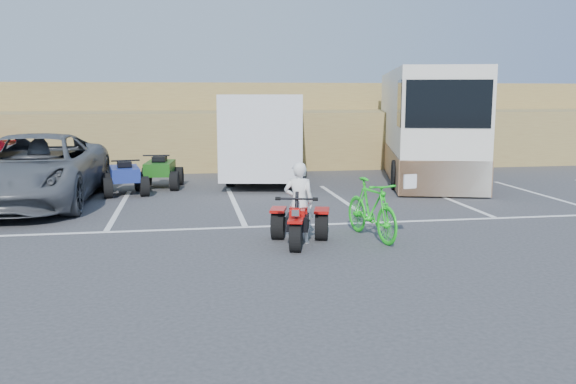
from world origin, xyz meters
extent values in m
plane|color=#353538|center=(0.00, 0.00, 0.00)|extent=(100.00, 100.00, 0.00)
cube|color=white|center=(-2.70, 5.00, 0.00)|extent=(0.12, 5.00, 0.01)
cube|color=white|center=(0.00, 5.00, 0.00)|extent=(0.12, 5.00, 0.01)
cube|color=white|center=(2.70, 5.00, 0.00)|extent=(0.12, 5.00, 0.01)
cube|color=white|center=(5.40, 5.00, 0.00)|extent=(0.12, 5.00, 0.01)
cube|color=white|center=(8.10, 5.00, 0.00)|extent=(0.12, 5.00, 0.01)
cube|color=white|center=(0.00, 2.40, 0.00)|extent=(28.00, 0.12, 0.01)
cube|color=olive|center=(0.00, 14.00, 1.00)|extent=(40.00, 6.00, 2.00)
cube|color=olive|center=(0.00, 17.50, 2.00)|extent=(40.00, 4.00, 2.20)
imported|color=white|center=(0.82, 0.97, 0.73)|extent=(0.60, 0.47, 1.46)
imported|color=#14BF19|center=(2.19, 1.07, 0.55)|extent=(0.88, 1.90, 1.10)
imported|color=#4E5257|center=(-4.76, 5.87, 0.84)|extent=(2.97, 6.12, 1.68)
cube|color=silver|center=(1.30, 9.19, 1.45)|extent=(3.24, 5.94, 2.34)
cylinder|color=black|center=(1.30, 9.19, 0.33)|extent=(2.15, 1.02, 0.66)
cube|color=silver|center=(6.53, 9.39, 1.70)|extent=(4.60, 9.49, 3.31)
cube|color=brown|center=(6.53, 9.39, 0.51)|extent=(4.65, 9.50, 0.92)
cube|color=black|center=(5.34, 4.93, 2.39)|extent=(2.05, 0.57, 1.20)
camera|label=1|loc=(-1.12, -9.48, 2.63)|focal=38.00mm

